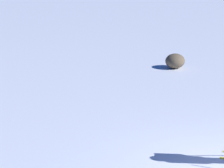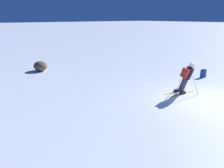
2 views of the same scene
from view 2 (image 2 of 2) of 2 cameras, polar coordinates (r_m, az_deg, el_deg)
ground_plane at (r=10.49m, az=22.35°, el=-3.82°), size 300.00×300.00×0.00m
skier at (r=10.57m, az=18.85°, el=1.85°), size 1.30×1.63×1.66m
spare_backpack at (r=14.31m, az=22.73°, el=2.55°), size 0.23×0.31×0.50m
exposed_boulder_0 at (r=15.59m, az=-18.20°, el=4.47°), size 1.03×0.87×0.67m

